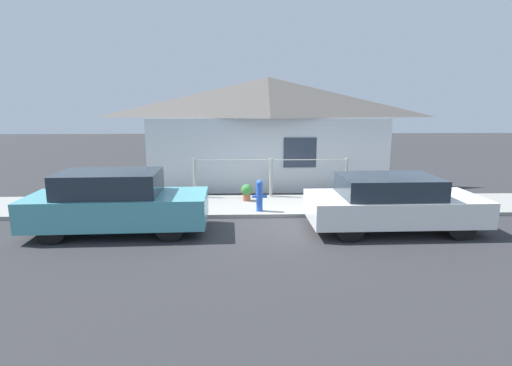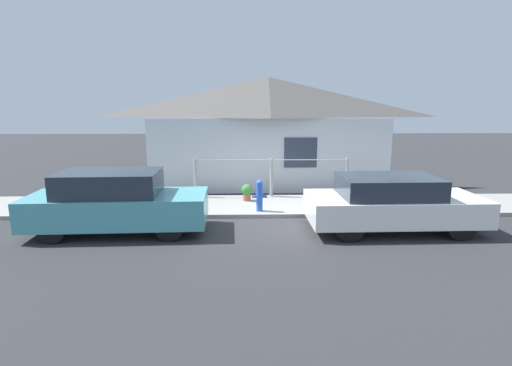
{
  "view_description": "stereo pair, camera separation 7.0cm",
  "coord_description": "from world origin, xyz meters",
  "px_view_note": "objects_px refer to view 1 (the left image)",
  "views": [
    {
      "loc": [
        -0.87,
        -10.26,
        3.03
      ],
      "look_at": [
        -0.53,
        0.3,
        0.9
      ],
      "focal_mm": 28.0,
      "sensor_mm": 36.0,
      "label": 1
    },
    {
      "loc": [
        -0.8,
        -10.26,
        3.03
      ],
      "look_at": [
        -0.53,
        0.3,
        0.9
      ],
      "focal_mm": 28.0,
      "sensor_mm": 36.0,
      "label": 2
    }
  ],
  "objects_px": {
    "car_right": "(392,203)",
    "potted_plant_near_hydrant": "(247,191)",
    "potted_plant_by_fence": "(131,194)",
    "fire_hydrant": "(259,195)",
    "car_left": "(116,203)"
  },
  "relations": [
    {
      "from": "car_right",
      "to": "potted_plant_near_hydrant",
      "type": "bearing_deg",
      "value": 141.63
    },
    {
      "from": "potted_plant_by_fence",
      "to": "potted_plant_near_hydrant",
      "type": "bearing_deg",
      "value": 3.82
    },
    {
      "from": "car_right",
      "to": "potted_plant_by_fence",
      "type": "height_order",
      "value": "car_right"
    },
    {
      "from": "car_right",
      "to": "fire_hydrant",
      "type": "bearing_deg",
      "value": 154.14
    },
    {
      "from": "car_right",
      "to": "car_left",
      "type": "bearing_deg",
      "value": 179.06
    },
    {
      "from": "fire_hydrant",
      "to": "potted_plant_near_hydrant",
      "type": "height_order",
      "value": "fire_hydrant"
    },
    {
      "from": "car_left",
      "to": "potted_plant_near_hydrant",
      "type": "relative_size",
      "value": 8.2
    },
    {
      "from": "potted_plant_near_hydrant",
      "to": "car_left",
      "type": "bearing_deg",
      "value": -139.27
    },
    {
      "from": "car_left",
      "to": "fire_hydrant",
      "type": "bearing_deg",
      "value": 20.92
    },
    {
      "from": "fire_hydrant",
      "to": "potted_plant_by_fence",
      "type": "relative_size",
      "value": 1.64
    },
    {
      "from": "car_left",
      "to": "car_right",
      "type": "distance_m",
      "value": 6.54
    },
    {
      "from": "fire_hydrant",
      "to": "potted_plant_near_hydrant",
      "type": "relative_size",
      "value": 1.72
    },
    {
      "from": "car_left",
      "to": "fire_hydrant",
      "type": "relative_size",
      "value": 4.78
    },
    {
      "from": "car_left",
      "to": "potted_plant_by_fence",
      "type": "relative_size",
      "value": 7.81
    },
    {
      "from": "car_right",
      "to": "fire_hydrant",
      "type": "xyz_separation_m",
      "value": [
        -3.12,
        1.45,
        -0.12
      ]
    }
  ]
}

